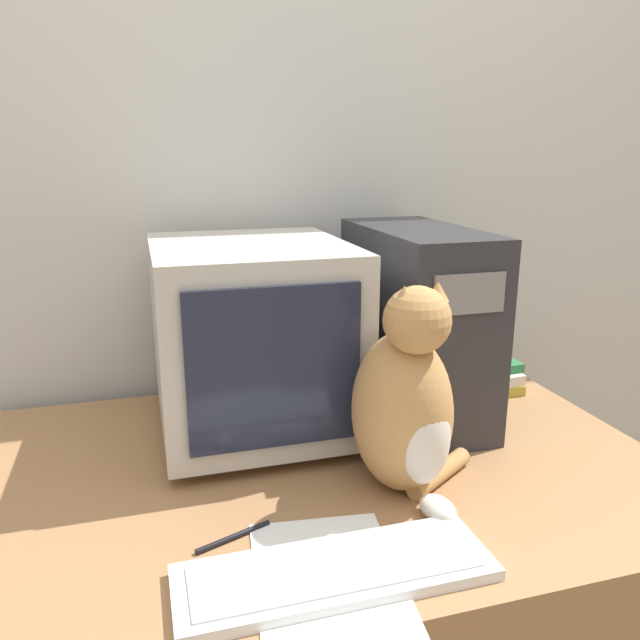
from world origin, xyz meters
name	(u,v)px	position (x,y,z in m)	size (l,w,h in m)	color
wall_back	(255,188)	(0.00, 0.96, 1.25)	(7.00, 0.05, 2.50)	silver
desk	(311,623)	(0.00, 0.45, 0.37)	(1.38, 0.90, 0.75)	#9E7047
crt_monitor	(252,336)	(-0.08, 0.64, 0.96)	(0.40, 0.46, 0.41)	#BCB7AD
computer_tower	(416,323)	(0.30, 0.63, 0.97)	(0.21, 0.46, 0.43)	#28282D
keyboard	(336,572)	(-0.06, 0.11, 0.76)	(0.46, 0.15, 0.02)	silver
cat	(406,405)	(0.14, 0.31, 0.91)	(0.26, 0.27, 0.39)	#B7844C
book_stack	(481,372)	(0.54, 0.73, 0.79)	(0.16, 0.20, 0.07)	gold
pen	(233,537)	(-0.18, 0.25, 0.75)	(0.13, 0.05, 0.01)	black
paper_sheet	(328,578)	(-0.07, 0.11, 0.75)	(0.24, 0.32, 0.00)	white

